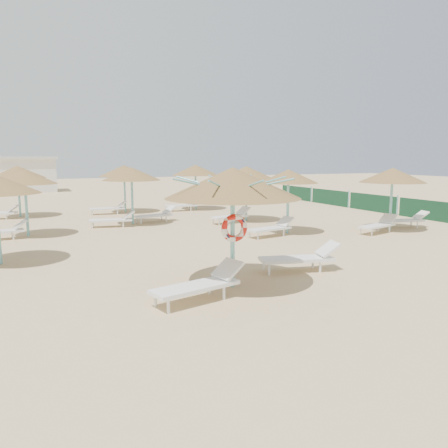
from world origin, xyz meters
name	(u,v)px	position (x,y,z in m)	size (l,w,h in m)	color
ground	(228,282)	(0.00, 0.00, 0.00)	(120.00, 120.00, 0.00)	tan
main_palapa	(233,183)	(-0.06, -0.37, 2.53)	(3.25, 3.25, 2.91)	#6DBBBD
lounger_main_a	(201,284)	(-1.14, -1.04, 0.38)	(2.26, 1.16, 0.79)	white
lounger_main_b	(302,257)	(2.35, 0.20, 0.38)	(2.30, 1.16, 0.80)	white
palapa_field	(164,175)	(1.48, 10.48, 2.32)	(19.50, 14.20, 2.72)	#6DBBBD
service_hut	(9,174)	(-6.00, 35.00, 1.64)	(8.40, 4.40, 3.25)	silver
windbreak_fence	(373,203)	(14.00, 9.96, 0.50)	(0.08, 19.84, 1.10)	#1A4E2E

